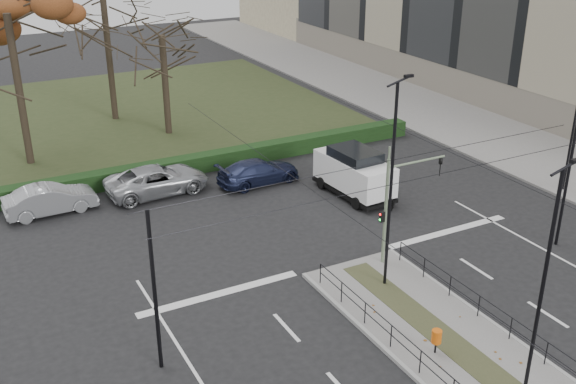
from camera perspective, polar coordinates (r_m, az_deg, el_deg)
name	(u,v)px	position (r m, az deg, el deg)	size (l,w,h in m)	color
ground	(419,321)	(26.75, 11.04, -10.66)	(140.00, 140.00, 0.00)	black
median_island	(464,355)	(25.21, 14.64, -13.22)	(4.40, 15.00, 0.14)	slate
sidewalk_east	(427,110)	(52.78, 11.67, 6.78)	(8.00, 90.00, 0.14)	slate
park	(79,120)	(51.70, -17.29, 5.82)	(38.00, 26.00, 0.10)	#283219
hedge	(129,175)	(39.14, -13.29, 1.37)	(38.00, 1.00, 1.00)	black
median_railing	(468,335)	(24.63, 15.02, -11.64)	(4.14, 13.24, 0.92)	black
catenary	(400,224)	(26.13, 9.42, -2.72)	(20.00, 34.00, 6.00)	black
traffic_light	(391,202)	(29.09, 8.75, -0.88)	(3.28, 1.88, 4.83)	slate
litter_bin	(437,337)	(24.61, 12.46, -11.88)	(0.36, 0.36, 0.93)	black
streetlamp_median_near	(542,292)	(21.16, 20.72, -7.90)	(0.69, 0.14, 8.26)	black
streetlamp_median_far	(391,185)	(26.59, 8.75, 0.61)	(0.73, 0.15, 8.78)	black
parked_car_second	(50,199)	(36.50, -19.48, -0.59)	(1.61, 4.60, 1.52)	#A0A2A7
parked_car_third	(259,172)	(38.13, -2.51, 1.73)	(1.96, 4.82, 1.40)	#1B2140
parked_car_fourth	(157,180)	(37.42, -11.00, 1.00)	(2.58, 5.60, 1.56)	#A0A2A7
white_van	(354,171)	(36.53, 5.64, 1.74)	(2.54, 5.13, 2.61)	white
rust_tree	(7,14)	(41.89, -22.72, 13.76)	(8.66, 8.66, 11.72)	black
bare_tree_near	(162,43)	(45.71, -10.60, 12.31)	(5.99, 5.99, 8.84)	black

